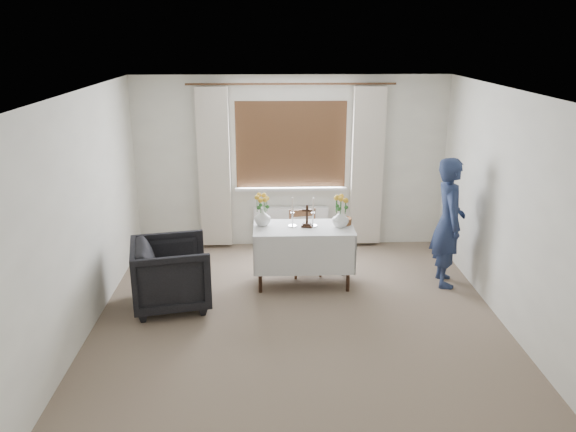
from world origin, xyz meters
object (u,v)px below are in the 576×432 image
object	(u,v)px
flower_vase_left	(262,217)
armchair	(172,274)
wooden_cross	(307,216)
altar_table	(303,256)
flower_vase_right	(340,218)
wooden_chair	(305,243)
person	(448,222)

from	to	relation	value
flower_vase_left	armchair	bearing A→B (deg)	-149.13
wooden_cross	flower_vase_left	bearing A→B (deg)	-174.92
altar_table	flower_vase_right	bearing A→B (deg)	0.76
wooden_chair	person	xyz separation A→B (m)	(1.75, -0.37, 0.40)
armchair	wooden_cross	distance (m)	1.77
wooden_chair	armchair	bearing A→B (deg)	-162.29
person	flower_vase_left	bearing A→B (deg)	91.64
flower_vase_left	flower_vase_right	world-z (taller)	flower_vase_right
altar_table	flower_vase_right	xyz separation A→B (m)	(0.46, 0.01, 0.49)
flower_vase_left	altar_table	bearing A→B (deg)	-9.85
flower_vase_left	wooden_cross	bearing A→B (deg)	-8.03
altar_table	person	xyz separation A→B (m)	(1.80, -0.04, 0.44)
altar_table	person	size ratio (longest dim) A/B	0.76
person	flower_vase_left	distance (m)	2.31
altar_table	armchair	bearing A→B (deg)	-160.88
wooden_chair	wooden_cross	distance (m)	0.58
wooden_chair	flower_vase_right	distance (m)	0.69
armchair	person	world-z (taller)	person
wooden_cross	flower_vase_left	xyz separation A→B (m)	(-0.55, 0.08, -0.04)
wooden_chair	flower_vase_left	distance (m)	0.75
wooden_chair	armchair	world-z (taller)	wooden_chair
armchair	wooden_cross	world-z (taller)	wooden_cross
wooden_chair	altar_table	bearing A→B (deg)	-108.63
armchair	wooden_chair	bearing A→B (deg)	-73.34
wooden_cross	person	bearing A→B (deg)	11.57
altar_table	wooden_chair	bearing A→B (deg)	82.31
altar_table	wooden_cross	world-z (taller)	wooden_cross
wooden_chair	flower_vase_right	size ratio (longest dim) A/B	3.90
wooden_chair	armchair	distance (m)	1.83
person	altar_table	bearing A→B (deg)	93.57
flower_vase_left	flower_vase_right	distance (m)	0.97
altar_table	armchair	world-z (taller)	armchair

